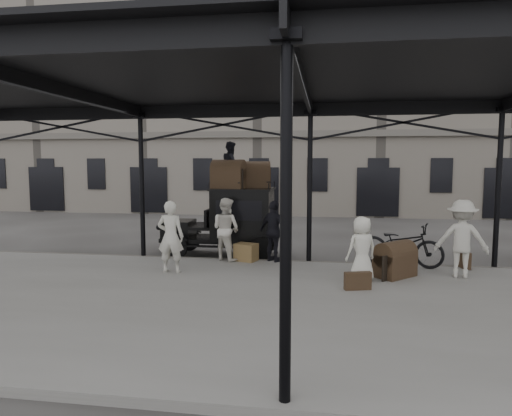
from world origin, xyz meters
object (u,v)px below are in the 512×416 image
(bicycle, at_px, (401,244))
(taxi, at_px, (233,219))
(steamer_trunk_roof_near, at_px, (229,176))
(porter_official, at_px, (274,231))
(steamer_trunk_platform, at_px, (395,262))
(porter_left, at_px, (171,237))

(bicycle, bearing_deg, taxi, 98.08)
(taxi, xyz_separation_m, steamer_trunk_roof_near, (-0.08, -0.25, 1.34))
(porter_official, xyz_separation_m, steamer_trunk_platform, (3.16, -1.28, -0.50))
(bicycle, distance_m, steamer_trunk_roof_near, 5.41)
(taxi, height_order, bicycle, taxi)
(taxi, bearing_deg, porter_official, -39.63)
(porter_official, height_order, steamer_trunk_platform, porter_official)
(steamer_trunk_platform, bearing_deg, steamer_trunk_roof_near, 109.78)
(taxi, height_order, steamer_trunk_roof_near, steamer_trunk_roof_near)
(porter_official, relative_size, steamer_trunk_roof_near, 1.75)
(porter_official, relative_size, steamer_trunk_platform, 1.73)
(taxi, distance_m, steamer_trunk_platform, 5.26)
(steamer_trunk_platform, bearing_deg, porter_left, 139.35)
(bicycle, relative_size, steamer_trunk_roof_near, 2.27)
(taxi, relative_size, steamer_trunk_platform, 3.63)
(porter_left, xyz_separation_m, porter_official, (2.48, 1.69, -0.06))
(steamer_trunk_roof_near, bearing_deg, porter_left, -100.98)
(steamer_trunk_roof_near, distance_m, steamer_trunk_platform, 5.56)
(steamer_trunk_roof_near, xyz_separation_m, steamer_trunk_platform, (4.67, -2.22, -2.03))
(taxi, relative_size, steamer_trunk_roof_near, 3.66)
(taxi, xyz_separation_m, steamer_trunk_platform, (4.59, -2.47, -0.68))
(porter_left, relative_size, steamer_trunk_platform, 1.85)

